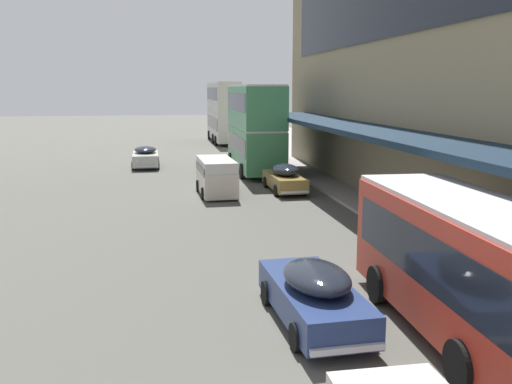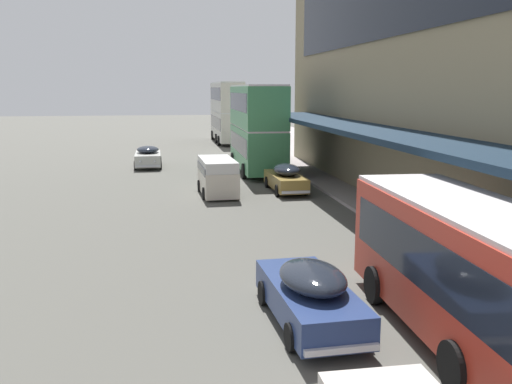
{
  "view_description": "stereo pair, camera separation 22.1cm",
  "coord_description": "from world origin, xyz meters",
  "px_view_note": "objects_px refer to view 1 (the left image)",
  "views": [
    {
      "loc": [
        -2.95,
        -5.93,
        5.69
      ],
      "look_at": [
        1.11,
        17.5,
        1.36
      ],
      "focal_mm": 40.0,
      "sensor_mm": 36.0,
      "label": 1
    },
    {
      "loc": [
        -2.73,
        -5.97,
        5.69
      ],
      "look_at": [
        1.11,
        17.5,
        1.36
      ],
      "focal_mm": 40.0,
      "sensor_mm": 36.0,
      "label": 2
    }
  ],
  "objects_px": {
    "transit_bus_kerbside_rear": "(223,110)",
    "sedan_trailing_mid": "(314,294)",
    "sedan_trailing_near": "(146,157)",
    "sedan_oncoming_front": "(285,178)",
    "transit_bus_kerbside_front": "(255,125)",
    "vw_van": "(216,175)",
    "transit_bus_kerbside_far": "(503,281)"
  },
  "relations": [
    {
      "from": "transit_bus_kerbside_front",
      "to": "transit_bus_kerbside_far",
      "type": "xyz_separation_m",
      "value": [
        0.24,
        -28.49,
        -1.36
      ]
    },
    {
      "from": "transit_bus_kerbside_far",
      "to": "vw_van",
      "type": "bearing_deg",
      "value": 100.42
    },
    {
      "from": "sedan_oncoming_front",
      "to": "sedan_trailing_mid",
      "type": "relative_size",
      "value": 0.99
    },
    {
      "from": "sedan_oncoming_front",
      "to": "vw_van",
      "type": "height_order",
      "value": "vw_van"
    },
    {
      "from": "sedan_trailing_mid",
      "to": "transit_bus_kerbside_rear",
      "type": "bearing_deg",
      "value": 86.01
    },
    {
      "from": "sedan_trailing_near",
      "to": "vw_van",
      "type": "height_order",
      "value": "vw_van"
    },
    {
      "from": "transit_bus_kerbside_rear",
      "to": "sedan_oncoming_front",
      "type": "distance_m",
      "value": 30.15
    },
    {
      "from": "transit_bus_kerbside_rear",
      "to": "transit_bus_kerbside_front",
      "type": "bearing_deg",
      "value": -91.05
    },
    {
      "from": "transit_bus_kerbside_front",
      "to": "transit_bus_kerbside_far",
      "type": "height_order",
      "value": "transit_bus_kerbside_front"
    },
    {
      "from": "sedan_oncoming_front",
      "to": "transit_bus_kerbside_rear",
      "type": "bearing_deg",
      "value": 89.89
    },
    {
      "from": "transit_bus_kerbside_rear",
      "to": "sedan_trailing_mid",
      "type": "bearing_deg",
      "value": -93.99
    },
    {
      "from": "transit_bus_kerbside_rear",
      "to": "transit_bus_kerbside_far",
      "type": "distance_m",
      "value": 50.71
    },
    {
      "from": "sedan_trailing_mid",
      "to": "vw_van",
      "type": "distance_m",
      "value": 17.7
    },
    {
      "from": "sedan_trailing_mid",
      "to": "sedan_oncoming_front",
      "type": "bearing_deg",
      "value": 79.59
    },
    {
      "from": "transit_bus_kerbside_rear",
      "to": "transit_bus_kerbside_far",
      "type": "relative_size",
      "value": 1.0
    },
    {
      "from": "sedan_trailing_near",
      "to": "sedan_trailing_mid",
      "type": "height_order",
      "value": "sedan_trailing_mid"
    },
    {
      "from": "sedan_trailing_near",
      "to": "sedan_oncoming_front",
      "type": "distance_m",
      "value": 13.88
    },
    {
      "from": "transit_bus_kerbside_front",
      "to": "sedan_trailing_near",
      "type": "relative_size",
      "value": 2.25
    },
    {
      "from": "sedan_trailing_near",
      "to": "transit_bus_kerbside_front",
      "type": "bearing_deg",
      "value": -25.74
    },
    {
      "from": "transit_bus_kerbside_rear",
      "to": "sedan_trailing_near",
      "type": "relative_size",
      "value": 2.56
    },
    {
      "from": "transit_bus_kerbside_front",
      "to": "transit_bus_kerbside_rear",
      "type": "height_order",
      "value": "transit_bus_kerbside_rear"
    },
    {
      "from": "transit_bus_kerbside_front",
      "to": "sedan_trailing_mid",
      "type": "bearing_deg",
      "value": -96.52
    },
    {
      "from": "transit_bus_kerbside_far",
      "to": "transit_bus_kerbside_front",
      "type": "bearing_deg",
      "value": 90.48
    },
    {
      "from": "transit_bus_kerbside_rear",
      "to": "sedan_oncoming_front",
      "type": "relative_size",
      "value": 2.34
    },
    {
      "from": "transit_bus_kerbside_far",
      "to": "sedan_trailing_near",
      "type": "distance_m",
      "value": 33.03
    },
    {
      "from": "transit_bus_kerbside_rear",
      "to": "vw_van",
      "type": "bearing_deg",
      "value": -97.38
    },
    {
      "from": "transit_bus_kerbside_rear",
      "to": "sedan_oncoming_front",
      "type": "bearing_deg",
      "value": -90.11
    },
    {
      "from": "transit_bus_kerbside_front",
      "to": "transit_bus_kerbside_rear",
      "type": "distance_m",
      "value": 22.2
    },
    {
      "from": "sedan_trailing_mid",
      "to": "vw_van",
      "type": "bearing_deg",
      "value": 91.86
    },
    {
      "from": "transit_bus_kerbside_rear",
      "to": "sedan_trailing_mid",
      "type": "xyz_separation_m",
      "value": [
        -3.35,
        -47.95,
        -2.65
      ]
    },
    {
      "from": "transit_bus_kerbside_far",
      "to": "vw_van",
      "type": "relative_size",
      "value": 2.44
    },
    {
      "from": "transit_bus_kerbside_far",
      "to": "transit_bus_kerbside_rear",
      "type": "bearing_deg",
      "value": 89.81
    }
  ]
}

